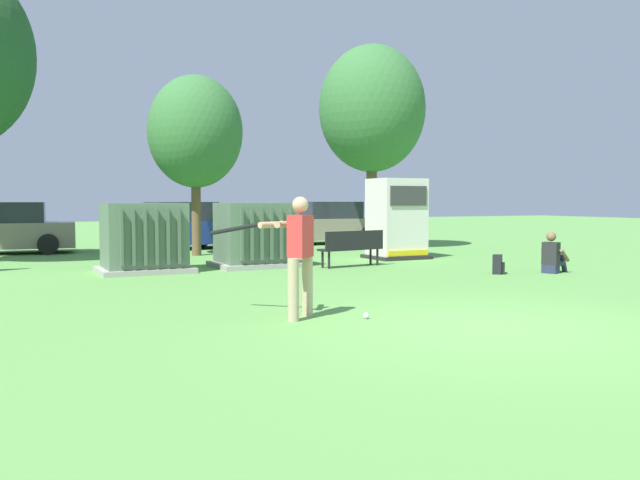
# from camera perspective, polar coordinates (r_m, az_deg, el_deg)

# --- Properties ---
(ground_plane) EXTENTS (96.00, 96.00, 0.00)m
(ground_plane) POSITION_cam_1_polar(r_m,az_deg,el_deg) (9.23, 14.19, -7.25)
(ground_plane) COLOR #5B9947
(transformer_west) EXTENTS (2.10, 1.70, 1.62)m
(transformer_west) POSITION_cam_1_polar(r_m,az_deg,el_deg) (16.22, -14.69, 0.12)
(transformer_west) COLOR #9E9B93
(transformer_west) RESTS_ON ground
(transformer_mid_west) EXTENTS (2.10, 1.70, 1.62)m
(transformer_mid_west) POSITION_cam_1_polar(r_m,az_deg,el_deg) (17.07, -5.47, 0.37)
(transformer_mid_west) COLOR #9E9B93
(transformer_mid_west) RESTS_ON ground
(generator_enclosure) EXTENTS (1.60, 1.40, 2.30)m
(generator_enclosure) POSITION_cam_1_polar(r_m,az_deg,el_deg) (19.49, 6.50, 1.77)
(generator_enclosure) COLOR #262626
(generator_enclosure) RESTS_ON ground
(park_bench) EXTENTS (1.84, 0.65, 0.92)m
(park_bench) POSITION_cam_1_polar(r_m,az_deg,el_deg) (16.98, 2.76, -0.49)
(park_bench) COLOR black
(park_bench) RESTS_ON ground
(batter) EXTENTS (1.25, 1.38, 1.74)m
(batter) POSITION_cam_1_polar(r_m,az_deg,el_deg) (9.58, -1.98, -0.88)
(batter) COLOR tan
(batter) RESTS_ON ground
(sports_ball) EXTENTS (0.09, 0.09, 0.09)m
(sports_ball) POSITION_cam_1_polar(r_m,az_deg,el_deg) (9.65, 3.93, -6.42)
(sports_ball) COLOR white
(sports_ball) RESTS_ON ground
(seated_spectator) EXTENTS (0.79, 0.65, 0.96)m
(seated_spectator) POSITION_cam_1_polar(r_m,az_deg,el_deg) (16.47, 19.12, -1.35)
(seated_spectator) COLOR #282D4C
(seated_spectator) RESTS_ON ground
(backpack) EXTENTS (0.38, 0.38, 0.44)m
(backpack) POSITION_cam_1_polar(r_m,az_deg,el_deg) (15.90, 14.85, -2.03)
(backpack) COLOR black
(backpack) RESTS_ON ground
(tree_center_left) EXTENTS (2.85, 2.85, 5.44)m
(tree_center_left) POSITION_cam_1_polar(r_m,az_deg,el_deg) (20.84, -10.52, 8.98)
(tree_center_left) COLOR brown
(tree_center_left) RESTS_ON ground
(tree_center_right) EXTENTS (3.67, 3.67, 7.01)m
(tree_center_right) POSITION_cam_1_polar(r_m,az_deg,el_deg) (23.65, 4.43, 10.99)
(tree_center_right) COLOR brown
(tree_center_right) RESTS_ON ground
(parked_car_left_of_center) EXTENTS (4.35, 2.24, 1.62)m
(parked_car_left_of_center) POSITION_cam_1_polar(r_m,az_deg,el_deg) (23.30, -25.12, 0.79)
(parked_car_left_of_center) COLOR gray
(parked_car_left_of_center) RESTS_ON ground
(parked_car_right_of_center) EXTENTS (4.41, 2.38, 1.62)m
(parked_car_right_of_center) POSITION_cam_1_polar(r_m,az_deg,el_deg) (23.48, -11.91, 1.06)
(parked_car_right_of_center) COLOR navy
(parked_car_right_of_center) RESTS_ON ground
(parked_car_rightmost) EXTENTS (4.31, 2.13, 1.62)m
(parked_car_rightmost) POSITION_cam_1_polar(r_m,az_deg,el_deg) (25.92, 0.66, 1.35)
(parked_car_rightmost) COLOR gray
(parked_car_rightmost) RESTS_ON ground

